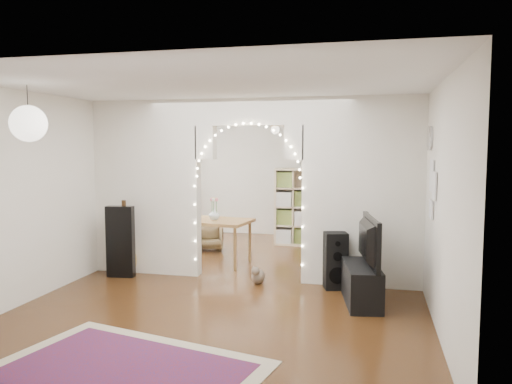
% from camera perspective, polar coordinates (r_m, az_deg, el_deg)
% --- Properties ---
extents(floor, '(7.50, 7.50, 0.00)m').
position_cam_1_polar(floor, '(7.68, -0.75, -9.82)').
color(floor, black).
rests_on(floor, ground).
extents(ceiling, '(5.00, 7.50, 0.02)m').
position_cam_1_polar(ceiling, '(7.44, -0.77, 10.67)').
color(ceiling, white).
rests_on(ceiling, wall_back).
extents(wall_back, '(5.00, 0.02, 2.70)m').
position_cam_1_polar(wall_back, '(11.11, 3.93, 1.94)').
color(wall_back, silver).
rests_on(wall_back, floor).
extents(wall_front, '(5.00, 0.02, 2.70)m').
position_cam_1_polar(wall_front, '(3.94, -14.12, -4.50)').
color(wall_front, silver).
rests_on(wall_front, floor).
extents(wall_left, '(0.02, 7.50, 2.70)m').
position_cam_1_polar(wall_left, '(8.40, -17.54, 0.60)').
color(wall_left, silver).
rests_on(wall_left, floor).
extents(wall_right, '(0.02, 7.50, 2.70)m').
position_cam_1_polar(wall_right, '(7.26, 18.77, -0.16)').
color(wall_right, silver).
rests_on(wall_right, floor).
extents(divider_wall, '(5.00, 0.20, 2.70)m').
position_cam_1_polar(divider_wall, '(7.44, -0.76, 0.83)').
color(divider_wall, silver).
rests_on(divider_wall, floor).
extents(fairy_lights, '(1.64, 0.04, 1.60)m').
position_cam_1_polar(fairy_lights, '(7.30, -1.01, 1.73)').
color(fairy_lights, '#FFEABF').
rests_on(fairy_lights, divider_wall).
extents(window, '(0.04, 1.20, 1.40)m').
position_cam_1_polar(window, '(9.97, -12.12, 2.30)').
color(window, white).
rests_on(window, wall_left).
extents(wall_clock, '(0.03, 0.31, 0.31)m').
position_cam_1_polar(wall_clock, '(6.63, 19.29, 5.82)').
color(wall_clock, white).
rests_on(wall_clock, wall_right).
extents(picture_frames, '(0.02, 0.50, 0.70)m').
position_cam_1_polar(picture_frames, '(6.25, 19.50, 0.35)').
color(picture_frames, white).
rests_on(picture_frames, wall_right).
extents(paper_lantern, '(0.40, 0.40, 0.40)m').
position_cam_1_polar(paper_lantern, '(6.06, -24.56, 7.13)').
color(paper_lantern, white).
rests_on(paper_lantern, ceiling).
extents(ceiling_fan, '(1.10, 1.10, 0.30)m').
position_cam_1_polar(ceiling_fan, '(9.37, 2.22, 7.74)').
color(ceiling_fan, '#BF903F').
rests_on(ceiling_fan, ceiling).
extents(area_rug, '(2.74, 2.29, 0.02)m').
position_cam_1_polar(area_rug, '(4.80, -15.72, -19.54)').
color(area_rug, maroon).
rests_on(area_rug, floor).
extents(guitar_case, '(0.43, 0.18, 1.09)m').
position_cam_1_polar(guitar_case, '(7.92, -15.23, -5.50)').
color(guitar_case, black).
rests_on(guitar_case, floor).
extents(acoustic_guitar, '(0.42, 0.22, 0.99)m').
position_cam_1_polar(acoustic_guitar, '(8.04, -14.76, -6.15)').
color(acoustic_guitar, tan).
rests_on(acoustic_guitar, floor).
extents(tabby_cat, '(0.21, 0.45, 0.30)m').
position_cam_1_polar(tabby_cat, '(7.36, 0.21, -9.53)').
color(tabby_cat, brown).
rests_on(tabby_cat, floor).
extents(floor_speaker, '(0.37, 0.35, 0.80)m').
position_cam_1_polar(floor_speaker, '(7.14, 9.07, -7.77)').
color(floor_speaker, black).
rests_on(floor_speaker, floor).
extents(media_console, '(0.56, 1.05, 0.50)m').
position_cam_1_polar(media_console, '(6.59, 11.97, -10.28)').
color(media_console, black).
rests_on(media_console, floor).
extents(tv, '(0.32, 1.08, 0.62)m').
position_cam_1_polar(tv, '(6.46, 12.06, -5.49)').
color(tv, black).
rests_on(tv, media_console).
extents(bookcase, '(1.52, 0.40, 1.55)m').
position_cam_1_polar(bookcase, '(10.04, 6.51, -1.74)').
color(bookcase, beige).
rests_on(bookcase, floor).
extents(dining_table, '(1.30, 0.96, 0.76)m').
position_cam_1_polar(dining_table, '(8.49, -4.79, -3.66)').
color(dining_table, brown).
rests_on(dining_table, floor).
extents(flower_vase, '(0.21, 0.21, 0.19)m').
position_cam_1_polar(flower_vase, '(8.47, -4.80, -2.54)').
color(flower_vase, white).
rests_on(flower_vase, dining_table).
extents(dining_chair_left, '(0.67, 0.68, 0.47)m').
position_cam_1_polar(dining_chair_left, '(9.69, -5.40, -5.22)').
color(dining_chair_left, '#4F3F27').
rests_on(dining_chair_left, floor).
extents(dining_chair_right, '(0.80, 0.81, 0.57)m').
position_cam_1_polar(dining_chair_right, '(10.40, 9.17, -4.27)').
color(dining_chair_right, '#4F3F27').
rests_on(dining_chair_right, floor).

